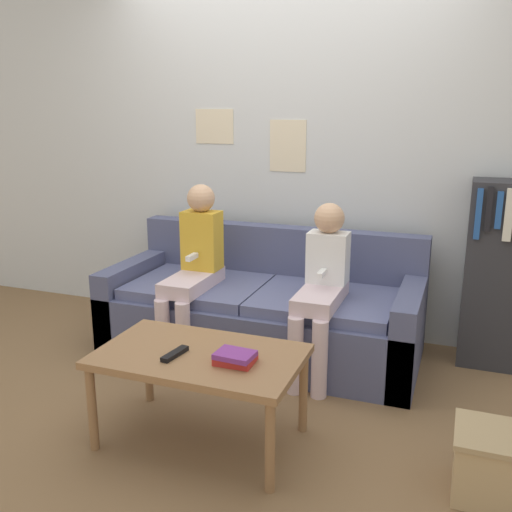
{
  "coord_description": "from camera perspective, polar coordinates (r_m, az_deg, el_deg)",
  "views": [
    {
      "loc": [
        1.2,
        -2.79,
        1.57
      ],
      "look_at": [
        0.0,
        0.41,
        0.68
      ],
      "focal_mm": 40.0,
      "sensor_mm": 36.0,
      "label": 1
    }
  ],
  "objects": [
    {
      "name": "wall_back",
      "position": [
        4.05,
        3.34,
        10.72
      ],
      "size": [
        8.0,
        0.06,
        2.6
      ],
      "color": "silver",
      "rests_on": "ground_plane"
    },
    {
      "name": "person_right",
      "position": [
        3.38,
        6.62,
        -2.58
      ],
      "size": [
        0.24,
        0.58,
        1.03
      ],
      "color": "silver",
      "rests_on": "ground_plane"
    },
    {
      "name": "bookshelf",
      "position": [
        3.8,
        22.83,
        -1.68
      ],
      "size": [
        0.37,
        0.32,
        1.16
      ],
      "color": "#2D2D33",
      "rests_on": "ground_plane"
    },
    {
      "name": "coffee_table",
      "position": [
        2.75,
        -5.64,
        -10.56
      ],
      "size": [
        0.96,
        0.58,
        0.46
      ],
      "color": "#8E6642",
      "rests_on": "ground_plane"
    },
    {
      "name": "ground_plane",
      "position": [
        3.42,
        -2.49,
        -12.81
      ],
      "size": [
        10.0,
        10.0,
        0.0
      ],
      "primitive_type": "plane",
      "color": "brown"
    },
    {
      "name": "couch",
      "position": [
        3.78,
        0.74,
        -5.63
      ],
      "size": [
        2.02,
        0.87,
        0.78
      ],
      "color": "#4C5175",
      "rests_on": "ground_plane"
    },
    {
      "name": "tv_remote",
      "position": [
        2.71,
        -8.12,
        -9.66
      ],
      "size": [
        0.06,
        0.17,
        0.02
      ],
      "rotation": [
        0.0,
        0.0,
        -0.14
      ],
      "color": "black",
      "rests_on": "coffee_table"
    },
    {
      "name": "book_stack",
      "position": [
        2.61,
        -2.09,
        -10.11
      ],
      "size": [
        0.18,
        0.16,
        0.06
      ],
      "color": "red",
      "rests_on": "coffee_table"
    },
    {
      "name": "storage_box",
      "position": [
        2.7,
        23.69,
        -18.72
      ],
      "size": [
        0.42,
        0.31,
        0.29
      ],
      "color": "tan",
      "rests_on": "ground_plane"
    },
    {
      "name": "person_left",
      "position": [
        3.66,
        -6.23,
        -0.7
      ],
      "size": [
        0.24,
        0.58,
        1.1
      ],
      "color": "silver",
      "rests_on": "ground_plane"
    }
  ]
}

